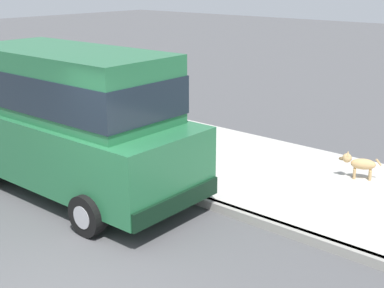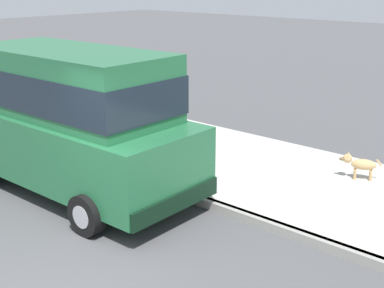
{
  "view_description": "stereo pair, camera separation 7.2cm",
  "coord_description": "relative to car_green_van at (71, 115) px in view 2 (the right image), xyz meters",
  "views": [
    {
      "loc": [
        -3.09,
        -4.9,
        3.67
      ],
      "look_at": [
        3.62,
        0.89,
        0.85
      ],
      "focal_mm": 49.51,
      "sensor_mm": 36.0,
      "label": 1
    },
    {
      "loc": [
        -3.04,
        -4.95,
        3.67
      ],
      "look_at": [
        3.62,
        0.89,
        0.85
      ],
      "focal_mm": 49.51,
      "sensor_mm": 36.0,
      "label": 2
    }
  ],
  "objects": [
    {
      "name": "sidewalk",
      "position": [
        2.81,
        -2.39,
        -1.32
      ],
      "size": [
        3.6,
        64.0,
        0.14
      ],
      "primitive_type": "cube",
      "color": "#B7B5AD",
      "rests_on": "ground"
    },
    {
      "name": "dog_tan",
      "position": [
        3.54,
        -3.69,
        -0.97
      ],
      "size": [
        0.4,
        0.71,
        0.49
      ],
      "color": "tan",
      "rests_on": "sidewalk"
    },
    {
      "name": "fire_hydrant",
      "position": [
        1.46,
        -1.0,
        -0.92
      ],
      "size": [
        0.34,
        0.24,
        0.72
      ],
      "color": "red",
      "rests_on": "sidewalk"
    },
    {
      "name": "curb",
      "position": [
        1.01,
        -2.39,
        -1.32
      ],
      "size": [
        0.16,
        64.0,
        0.14
      ],
      "primitive_type": "cube",
      "color": "gray",
      "rests_on": "ground"
    },
    {
      "name": "car_green_van",
      "position": [
        0.0,
        0.0,
        0.0
      ],
      "size": [
        2.19,
        4.93,
        2.52
      ],
      "color": "#23663D",
      "rests_on": "ground"
    }
  ]
}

